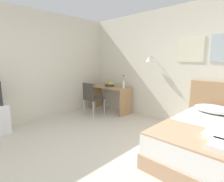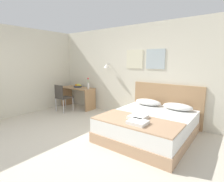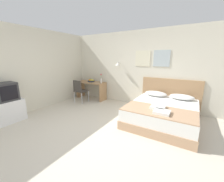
% 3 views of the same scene
% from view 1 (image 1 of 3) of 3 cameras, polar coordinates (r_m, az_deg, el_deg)
% --- Properties ---
extents(ground_plane, '(24.00, 24.00, 0.00)m').
position_cam_1_polar(ground_plane, '(2.65, -8.30, -23.98)').
color(ground_plane, beige).
extents(wall_back, '(5.84, 0.31, 2.65)m').
position_cam_1_polar(wall_back, '(4.26, 19.81, 7.50)').
color(wall_back, beige).
rests_on(wall_back, ground_plane).
extents(wall_left, '(0.06, 5.53, 2.65)m').
position_cam_1_polar(wall_left, '(4.44, -32.14, 6.58)').
color(wall_left, beige).
rests_on(wall_left, ground_plane).
extents(pillow_left, '(0.68, 0.39, 0.15)m').
position_cam_1_polar(pillow_left, '(3.75, 30.28, -5.14)').
color(pillow_left, white).
rests_on(pillow_left, bed).
extents(throw_blanket, '(1.65, 0.79, 0.02)m').
position_cam_1_polar(throw_blanket, '(2.47, 31.38, -14.38)').
color(throw_blanket, tan).
rests_on(throw_blanket, bed).
extents(folded_towel_near_foot, '(0.32, 0.34, 0.06)m').
position_cam_1_polar(folded_towel_near_foot, '(2.58, 31.44, -12.29)').
color(folded_towel_near_foot, white).
rests_on(folded_towel_near_foot, throw_blanket).
extents(desk, '(1.27, 0.52, 0.73)m').
position_cam_1_polar(desk, '(5.06, -0.83, -0.86)').
color(desk, '#A87F56').
rests_on(desk, ground_plane).
extents(desk_chair, '(0.43, 0.43, 0.89)m').
position_cam_1_polar(desk_chair, '(4.64, -6.84, -1.82)').
color(desk_chair, '#3D3833').
rests_on(desk_chair, ground_plane).
extents(fruit_bowl, '(0.29, 0.28, 0.13)m').
position_cam_1_polar(fruit_bowl, '(5.04, -0.75, 2.07)').
color(fruit_bowl, '#333842').
rests_on(fruit_bowl, desk).
extents(flower_vase, '(0.07, 0.07, 0.37)m').
position_cam_1_polar(flower_vase, '(4.65, 3.82, 2.57)').
color(flower_vase, silver).
rests_on(flower_vase, desk).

